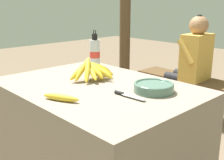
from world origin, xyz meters
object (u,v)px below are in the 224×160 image
at_px(loose_banana_front, 61,98).
at_px(wooden_bench, 201,87).
at_px(seated_vendor, 192,60).
at_px(serving_bowl, 154,87).
at_px(water_bottle, 95,53).
at_px(banana_bunch_ripe, 93,69).
at_px(knife, 125,95).

xyz_separation_m(loose_banana_front, wooden_bench, (-0.22, 1.83, -0.37)).
height_order(loose_banana_front, seated_vendor, seated_vendor).
relative_size(serving_bowl, loose_banana_front, 1.10).
xyz_separation_m(serving_bowl, water_bottle, (-0.67, 0.13, 0.09)).
height_order(banana_bunch_ripe, wooden_bench, banana_bunch_ripe).
relative_size(serving_bowl, wooden_bench, 0.16).
bearing_deg(serving_bowl, water_bottle, 169.09).
relative_size(serving_bowl, water_bottle, 0.77).
distance_m(serving_bowl, knife, 0.18).
height_order(loose_banana_front, wooden_bench, loose_banana_front).
xyz_separation_m(banana_bunch_ripe, water_bottle, (-0.23, 0.21, 0.05)).
distance_m(serving_bowl, water_bottle, 0.68).
distance_m(serving_bowl, wooden_bench, 1.48).
xyz_separation_m(serving_bowl, knife, (-0.06, -0.17, -0.02)).
xyz_separation_m(serving_bowl, loose_banana_front, (-0.23, -0.46, -0.01)).
xyz_separation_m(water_bottle, knife, (0.61, -0.30, -0.11)).
bearing_deg(seated_vendor, banana_bunch_ripe, 92.18).
distance_m(loose_banana_front, wooden_bench, 1.88).
relative_size(knife, seated_vendor, 0.19).
height_order(water_bottle, loose_banana_front, water_bottle).
height_order(banana_bunch_ripe, water_bottle, water_bottle).
relative_size(wooden_bench, seated_vendor, 1.36).
height_order(knife, seated_vendor, seated_vendor).
relative_size(banana_bunch_ripe, loose_banana_front, 1.71).
relative_size(loose_banana_front, knife, 1.02).
bearing_deg(wooden_bench, knife, -75.64).
bearing_deg(loose_banana_front, water_bottle, 126.24).
xyz_separation_m(banana_bunch_ripe, serving_bowl, (0.43, 0.09, -0.04)).
height_order(serving_bowl, wooden_bench, serving_bowl).
relative_size(water_bottle, loose_banana_front, 1.43).
distance_m(water_bottle, wooden_bench, 1.34).
distance_m(banana_bunch_ripe, knife, 0.39).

